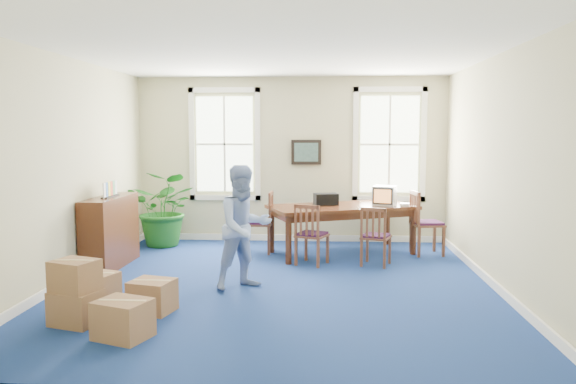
# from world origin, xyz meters

# --- Properties ---
(floor) EXTENTS (6.50, 6.50, 0.00)m
(floor) POSITION_xyz_m (0.00, 0.00, 0.00)
(floor) COLOR navy
(floor) RESTS_ON ground
(ceiling) EXTENTS (6.50, 6.50, 0.00)m
(ceiling) POSITION_xyz_m (0.00, 0.00, 3.20)
(ceiling) COLOR white
(ceiling) RESTS_ON ground
(wall_back) EXTENTS (6.50, 0.00, 6.50)m
(wall_back) POSITION_xyz_m (0.00, 3.25, 1.60)
(wall_back) COLOR #BDB78E
(wall_back) RESTS_ON ground
(wall_front) EXTENTS (6.50, 0.00, 6.50)m
(wall_front) POSITION_xyz_m (0.00, -3.25, 1.60)
(wall_front) COLOR #BDB78E
(wall_front) RESTS_ON ground
(wall_left) EXTENTS (0.00, 6.50, 6.50)m
(wall_left) POSITION_xyz_m (-3.00, 0.00, 1.60)
(wall_left) COLOR #BDB78E
(wall_left) RESTS_ON ground
(wall_right) EXTENTS (0.00, 6.50, 6.50)m
(wall_right) POSITION_xyz_m (3.00, 0.00, 1.60)
(wall_right) COLOR #BDB78E
(wall_right) RESTS_ON ground
(baseboard_back) EXTENTS (6.00, 0.04, 0.12)m
(baseboard_back) POSITION_xyz_m (0.00, 3.22, 0.06)
(baseboard_back) COLOR white
(baseboard_back) RESTS_ON ground
(baseboard_left) EXTENTS (0.04, 6.50, 0.12)m
(baseboard_left) POSITION_xyz_m (-2.97, 0.00, 0.06)
(baseboard_left) COLOR white
(baseboard_left) RESTS_ON ground
(baseboard_right) EXTENTS (0.04, 6.50, 0.12)m
(baseboard_right) POSITION_xyz_m (2.97, 0.00, 0.06)
(baseboard_right) COLOR white
(baseboard_right) RESTS_ON ground
(window_left) EXTENTS (1.40, 0.12, 2.20)m
(window_left) POSITION_xyz_m (-1.30, 3.23, 1.90)
(window_left) COLOR white
(window_left) RESTS_ON ground
(window_right) EXTENTS (1.40, 0.12, 2.20)m
(window_right) POSITION_xyz_m (1.90, 3.23, 1.90)
(window_right) COLOR white
(window_right) RESTS_ON ground
(wall_picture) EXTENTS (0.58, 0.06, 0.48)m
(wall_picture) POSITION_xyz_m (0.30, 3.20, 1.75)
(wall_picture) COLOR black
(wall_picture) RESTS_ON ground
(conference_table) EXTENTS (2.76, 2.00, 0.86)m
(conference_table) POSITION_xyz_m (0.96, 2.11, 0.43)
(conference_table) COLOR #4B2312
(conference_table) RESTS_ON ground
(crt_tv) EXTENTS (0.48, 0.51, 0.34)m
(crt_tv) POSITION_xyz_m (1.71, 2.17, 1.03)
(crt_tv) COLOR #B7B7BC
(crt_tv) RESTS_ON conference_table
(game_console) EXTENTS (0.19, 0.22, 0.05)m
(game_console) POSITION_xyz_m (2.05, 2.11, 0.88)
(game_console) COLOR white
(game_console) RESTS_ON conference_table
(equipment_bag) EXTENTS (0.46, 0.35, 0.20)m
(equipment_bag) POSITION_xyz_m (0.68, 2.17, 0.96)
(equipment_bag) COLOR black
(equipment_bag) RESTS_ON conference_table
(chair_near_left) EXTENTS (0.59, 0.59, 1.00)m
(chair_near_left) POSITION_xyz_m (0.45, 1.25, 0.50)
(chair_near_left) COLOR brown
(chair_near_left) RESTS_ON ground
(chair_near_right) EXTENTS (0.55, 0.55, 0.96)m
(chair_near_right) POSITION_xyz_m (1.48, 1.25, 0.48)
(chair_near_right) COLOR brown
(chair_near_right) RESTS_ON ground
(chair_end_left) EXTENTS (0.50, 0.50, 1.09)m
(chair_end_left) POSITION_xyz_m (-0.52, 2.11, 0.54)
(chair_end_left) COLOR brown
(chair_end_left) RESTS_ON ground
(chair_end_right) EXTENTS (0.58, 0.58, 1.12)m
(chair_end_right) POSITION_xyz_m (2.45, 2.11, 0.56)
(chair_end_right) COLOR brown
(chair_end_right) RESTS_ON ground
(man) EXTENTS (1.05, 1.01, 1.70)m
(man) POSITION_xyz_m (-0.45, -0.18, 0.85)
(man) COLOR #8AA3DA
(man) RESTS_ON ground
(credenza) EXTENTS (0.45, 1.46, 1.14)m
(credenza) POSITION_xyz_m (-2.75, 0.91, 0.57)
(credenza) COLOR #4B2312
(credenza) RESTS_ON ground
(brochure_rack) EXTENTS (0.31, 0.58, 0.26)m
(brochure_rack) POSITION_xyz_m (-2.73, 0.91, 1.27)
(brochure_rack) COLOR #99999E
(brochure_rack) RESTS_ON credenza
(potted_plant) EXTENTS (1.40, 1.26, 1.41)m
(potted_plant) POSITION_xyz_m (-2.33, 2.59, 0.71)
(potted_plant) COLOR #185A18
(potted_plant) RESTS_ON ground
(cardboard_boxes) EXTENTS (1.67, 1.67, 0.77)m
(cardboard_boxes) POSITION_xyz_m (-1.94, -1.66, 0.38)
(cardboard_boxes) COLOR #996B46
(cardboard_boxes) RESTS_ON ground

